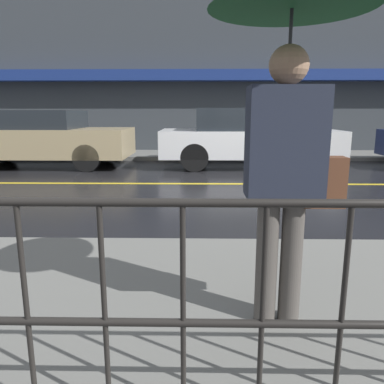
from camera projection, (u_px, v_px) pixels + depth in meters
The scene contains 8 objects.
ground_plane at pixel (237, 184), 7.51m from camera, with size 80.00×80.00×0.00m, color black.
sidewalk_near at pixel (305, 305), 2.69m from camera, with size 28.00×2.57×0.11m.
sidewalk_far at pixel (223, 155), 12.10m from camera, with size 28.00×2.15×0.11m.
lane_marking at pixel (237, 184), 7.51m from camera, with size 25.20×0.12×0.01m.
building_storefront at pixel (222, 70), 12.69m from camera, with size 28.00×0.85×5.65m.
pedestrian at pixel (290, 66), 2.09m from camera, with size 0.92×0.92×2.06m.
car_tan at pixel (39, 138), 9.77m from camera, with size 4.63×1.91×1.46m.
car_white at pixel (247, 137), 9.67m from camera, with size 4.54×1.81×1.51m.
Camera 1 is at (-0.77, -7.39, 1.42)m, focal length 35.00 mm.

